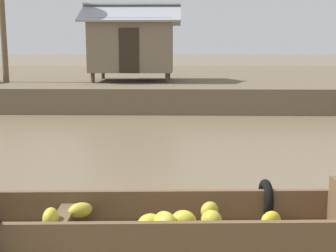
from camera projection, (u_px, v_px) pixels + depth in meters
The scene contains 4 objects.
ground_plane at pixel (140, 152), 10.28m from camera, with size 300.00×300.00×0.00m, color #726047.
riverbank_strip at pixel (163, 81), 25.60m from camera, with size 160.00×20.00×0.92m, color brown.
banana_boat at pixel (147, 222), 5.38m from camera, with size 5.96×1.97×0.92m.
stilt_house_mid_right at pixel (133, 44), 19.39m from camera, with size 4.16×3.43×3.30m.
Camera 1 is at (0.88, -0.01, 2.36)m, focal length 48.05 mm.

